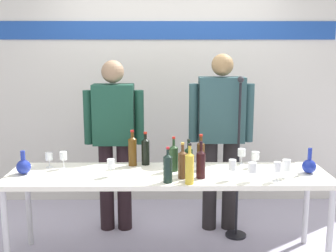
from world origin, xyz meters
TOP-DOWN VIEW (x-y plane):
  - back_wall at (0.00, 1.48)m, footprint 5.38×0.11m
  - display_table at (0.00, 0.00)m, footprint 2.66×0.66m
  - decanter_blue_left at (-1.19, -0.01)m, footprint 0.12×0.12m
  - decanter_blue_right at (1.17, -0.01)m, footprint 0.12×0.12m
  - presenter_left at (-0.52, 0.62)m, footprint 0.58×0.22m
  - presenter_right at (0.52, 0.62)m, footprint 0.62×0.22m
  - wine_bottle_0 at (-0.01, -0.24)m, footprint 0.07×0.07m
  - wine_bottle_1 at (0.17, 0.00)m, footprint 0.07×0.07m
  - wine_bottle_2 at (0.16, -0.28)m, footprint 0.07×0.07m
  - wine_bottle_3 at (0.26, -0.13)m, footprint 0.07×0.07m
  - wine_bottle_4 at (-0.20, 0.26)m, footprint 0.07×0.07m
  - wine_bottle_5 at (0.11, -0.14)m, footprint 0.07×0.07m
  - wine_bottle_6 at (-0.31, 0.23)m, footprint 0.07×0.07m
  - wine_bottle_7 at (0.05, 0.07)m, footprint 0.07×0.07m
  - wine_bottle_8 at (0.28, 0.08)m, footprint 0.07×0.07m
  - wine_glass_left_0 at (-0.46, -0.09)m, footprint 0.06×0.06m
  - wine_glass_left_1 at (-1.03, 0.18)m, footprint 0.06×0.06m
  - wine_glass_left_2 at (-0.90, 0.14)m, footprint 0.06×0.06m
  - wine_glass_right_0 at (0.66, 0.28)m, footprint 0.07×0.07m
  - wine_glass_right_1 at (0.50, -0.19)m, footprint 0.06×0.06m
  - wine_glass_right_2 at (0.85, -0.22)m, footprint 0.06×0.06m
  - wine_glass_right_3 at (0.65, -0.22)m, footprint 0.07×0.07m
  - wine_glass_right_4 at (0.76, 0.17)m, footprint 0.07×0.07m
  - wine_glass_right_5 at (0.94, -0.14)m, footprint 0.07×0.07m
  - microphone_stand at (0.66, 0.43)m, footprint 0.20×0.20m

SIDE VIEW (x-z plane):
  - microphone_stand at x=0.66m, z-range -0.25..1.29m
  - display_table at x=0.00m, z-range 0.33..1.10m
  - decanter_blue_right at x=1.17m, z-range 0.73..0.94m
  - decanter_blue_left at x=-1.19m, z-range 0.74..0.94m
  - wine_glass_left_1 at x=-1.03m, z-range 0.80..0.93m
  - wine_glass_right_4 at x=0.76m, z-range 0.80..0.94m
  - wine_glass_right_0 at x=0.66m, z-range 0.80..0.94m
  - wine_glass_right_5 at x=0.94m, z-range 0.80..0.95m
  - wine_glass_left_0 at x=-0.46m, z-range 0.80..0.95m
  - wine_glass_left_2 at x=-0.90m, z-range 0.80..0.95m
  - wine_glass_right_3 at x=0.65m, z-range 0.80..0.96m
  - wine_glass_right_2 at x=0.85m, z-range 0.80..0.96m
  - wine_glass_right_1 at x=0.50m, z-range 0.81..0.97m
  - wine_bottle_1 at x=0.17m, z-range 0.75..1.04m
  - wine_bottle_0 at x=-0.01m, z-range 0.75..1.03m
  - wine_bottle_7 at x=0.05m, z-range 0.74..1.04m
  - wine_bottle_5 at x=0.11m, z-range 0.75..1.04m
  - wine_bottle_3 at x=0.26m, z-range 0.74..1.04m
  - wine_bottle_4 at x=-0.20m, z-range 0.75..1.05m
  - wine_bottle_2 at x=0.16m, z-range 0.75..1.06m
  - wine_bottle_8 at x=0.28m, z-range 0.75..1.06m
  - wine_bottle_6 at x=-0.31m, z-range 0.75..1.07m
  - presenter_left at x=-0.52m, z-range 0.12..1.80m
  - presenter_right at x=0.52m, z-range 0.13..1.88m
  - back_wall at x=0.00m, z-range 0.00..3.00m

